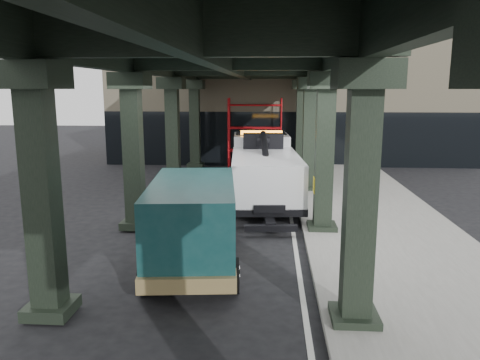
% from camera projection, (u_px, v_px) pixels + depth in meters
% --- Properties ---
extents(ground, '(90.00, 90.00, 0.00)m').
position_uv_depth(ground, '(235.00, 252.00, 13.11)').
color(ground, black).
rests_on(ground, ground).
extents(sidewalk, '(5.00, 40.00, 0.15)m').
position_uv_depth(sidewalk, '(382.00, 232.00, 14.75)').
color(sidewalk, gray).
rests_on(sidewalk, ground).
extents(lane_stripe, '(0.12, 38.00, 0.01)m').
position_uv_depth(lane_stripe, '(293.00, 232.00, 14.95)').
color(lane_stripe, silver).
rests_on(lane_stripe, ground).
extents(viaduct, '(7.40, 32.00, 6.40)m').
position_uv_depth(viaduct, '(227.00, 57.00, 14.05)').
color(viaduct, black).
rests_on(viaduct, ground).
extents(building, '(22.00, 10.00, 8.00)m').
position_uv_depth(building, '(287.00, 97.00, 31.79)').
color(building, '#C6B793').
rests_on(building, ground).
extents(scaffolding, '(3.08, 0.88, 4.00)m').
position_uv_depth(scaffolding, '(255.00, 131.00, 27.04)').
color(scaffolding, red).
rests_on(scaffolding, ground).
extents(tow_truck, '(3.02, 8.78, 2.83)m').
position_uv_depth(tow_truck, '(263.00, 167.00, 19.10)').
color(tow_truck, black).
rests_on(tow_truck, ground).
extents(towed_van, '(2.69, 5.72, 2.25)m').
position_uv_depth(towed_van, '(194.00, 220.00, 11.98)').
color(towed_van, '#103B3C').
rests_on(towed_van, ground).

